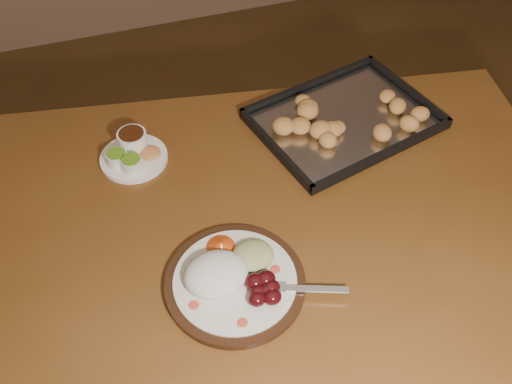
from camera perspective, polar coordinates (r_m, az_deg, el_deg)
name	(u,v)px	position (r m, az deg, el deg)	size (l,w,h in m)	color
ground	(306,339)	(1.96, 5.07, -14.43)	(4.00, 4.00, 0.00)	#523C1C
dining_table	(249,247)	(1.34, -0.74, -5.52)	(1.63, 1.14, 0.75)	brown
dinner_plate	(233,277)	(1.15, -2.30, -8.54)	(0.35, 0.28, 0.07)	black
condiment_saucer	(132,153)	(1.41, -12.27, 3.85)	(0.16, 0.16, 0.06)	white
baking_tray	(344,118)	(1.50, 8.84, 7.32)	(0.50, 0.42, 0.05)	black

